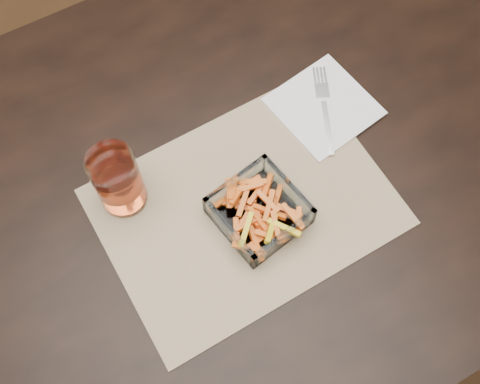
{
  "coord_description": "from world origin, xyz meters",
  "views": [
    {
      "loc": [
        -0.2,
        -0.38,
        1.64
      ],
      "look_at": [
        -0.01,
        -0.05,
        0.78
      ],
      "focal_mm": 45.0,
      "sensor_mm": 36.0,
      "label": 1
    }
  ],
  "objects_px": {
    "dining_table": "(232,193)",
    "glass_bowl": "(259,212)",
    "tumbler": "(118,182)",
    "fork": "(324,106)"
  },
  "relations": [
    {
      "from": "dining_table",
      "to": "tumbler",
      "type": "xyz_separation_m",
      "value": [
        -0.17,
        0.04,
        0.15
      ]
    },
    {
      "from": "glass_bowl",
      "to": "tumbler",
      "type": "xyz_separation_m",
      "value": [
        -0.17,
        0.13,
        0.04
      ]
    },
    {
      "from": "glass_bowl",
      "to": "fork",
      "type": "height_order",
      "value": "glass_bowl"
    },
    {
      "from": "fork",
      "to": "glass_bowl",
      "type": "bearing_deg",
      "value": -123.88
    },
    {
      "from": "tumbler",
      "to": "fork",
      "type": "height_order",
      "value": "tumbler"
    },
    {
      "from": "dining_table",
      "to": "glass_bowl",
      "type": "height_order",
      "value": "glass_bowl"
    },
    {
      "from": "dining_table",
      "to": "fork",
      "type": "bearing_deg",
      "value": 7.94
    },
    {
      "from": "dining_table",
      "to": "fork",
      "type": "relative_size",
      "value": 9.71
    },
    {
      "from": "dining_table",
      "to": "glass_bowl",
      "type": "distance_m",
      "value": 0.14
    },
    {
      "from": "tumbler",
      "to": "fork",
      "type": "relative_size",
      "value": 0.78
    }
  ]
}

